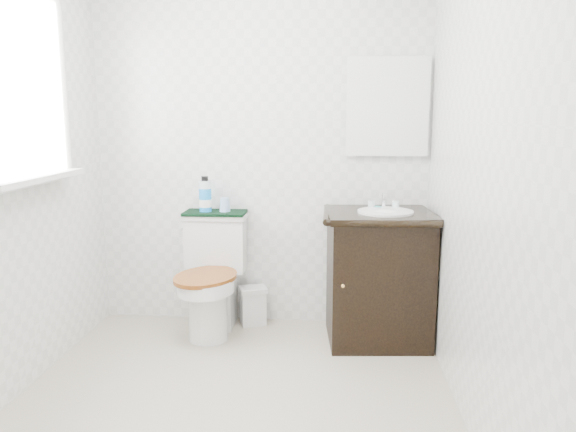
# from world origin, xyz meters

# --- Properties ---
(floor) EXTENTS (2.40, 2.40, 0.00)m
(floor) POSITION_xyz_m (0.00, 0.00, 0.00)
(floor) COLOR beige
(floor) RESTS_ON ground
(wall_back) EXTENTS (2.40, 0.00, 2.40)m
(wall_back) POSITION_xyz_m (0.00, 1.20, 1.20)
(wall_back) COLOR silver
(wall_back) RESTS_ON ground
(wall_front) EXTENTS (2.40, 0.00, 2.40)m
(wall_front) POSITION_xyz_m (0.00, -1.20, 1.20)
(wall_front) COLOR silver
(wall_front) RESTS_ON ground
(wall_right) EXTENTS (0.00, 2.40, 2.40)m
(wall_right) POSITION_xyz_m (1.10, 0.00, 1.20)
(wall_right) COLOR silver
(wall_right) RESTS_ON ground
(window) EXTENTS (0.02, 0.70, 0.90)m
(window) POSITION_xyz_m (-1.07, 0.25, 1.55)
(window) COLOR white
(window) RESTS_ON wall_left
(mirror) EXTENTS (0.50, 0.02, 0.60)m
(mirror) POSITION_xyz_m (0.82, 1.18, 1.45)
(mirror) COLOR silver
(mirror) RESTS_ON wall_back
(toilet) EXTENTS (0.45, 0.66, 0.76)m
(toilet) POSITION_xyz_m (-0.29, 0.97, 0.34)
(toilet) COLOR white
(toilet) RESTS_ON floor
(vanity) EXTENTS (0.69, 0.60, 0.92)m
(vanity) POSITION_xyz_m (0.77, 0.90, 0.43)
(vanity) COLOR black
(vanity) RESTS_ON floor
(trash_bin) EXTENTS (0.21, 0.19, 0.26)m
(trash_bin) POSITION_xyz_m (-0.05, 1.10, 0.13)
(trash_bin) COLOR silver
(trash_bin) RESTS_ON floor
(towel) EXTENTS (0.40, 0.22, 0.02)m
(towel) POSITION_xyz_m (-0.29, 1.09, 0.77)
(towel) COLOR black
(towel) RESTS_ON toilet
(mouthwash_bottle) EXTENTS (0.08, 0.08, 0.23)m
(mouthwash_bottle) POSITION_xyz_m (-0.35, 1.08, 0.88)
(mouthwash_bottle) COLOR #1A87E1
(mouthwash_bottle) RESTS_ON towel
(cup) EXTENTS (0.07, 0.07, 0.09)m
(cup) POSITION_xyz_m (-0.23, 1.10, 0.82)
(cup) COLOR #91B7ED
(cup) RESTS_ON towel
(soap_bar) EXTENTS (0.07, 0.05, 0.02)m
(soap_bar) POSITION_xyz_m (0.76, 1.01, 0.83)
(soap_bar) COLOR teal
(soap_bar) RESTS_ON vanity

